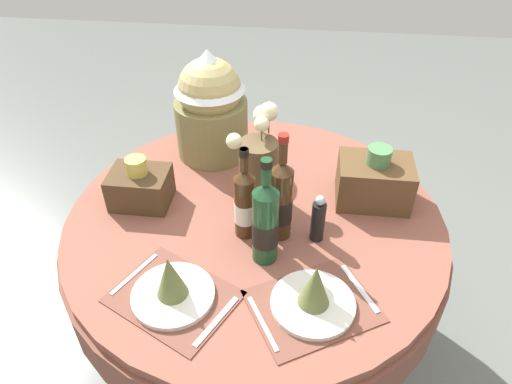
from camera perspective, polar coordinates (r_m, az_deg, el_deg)
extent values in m
plane|color=slate|center=(2.21, -0.10, -17.67)|extent=(8.00, 8.00, 0.00)
cylinder|color=brown|center=(1.65, -0.13, -3.42)|extent=(1.31, 1.31, 0.04)
cylinder|color=brown|center=(1.72, -0.13, -5.84)|extent=(1.33, 1.33, 0.16)
cylinder|color=black|center=(1.91, -0.12, -11.48)|extent=(0.12, 0.12, 0.68)
cylinder|color=black|center=(2.19, -0.11, -17.46)|extent=(0.71, 0.71, 0.03)
cube|color=brown|center=(1.41, -9.96, -12.41)|extent=(0.42, 0.38, 0.00)
cylinder|color=silver|center=(1.40, -10.00, -12.15)|extent=(0.24, 0.24, 0.02)
cone|color=#606B38|center=(1.34, -10.37, -10.03)|extent=(0.09, 0.09, 0.14)
cube|color=silver|center=(1.49, -14.51, -9.55)|extent=(0.10, 0.18, 0.00)
cube|color=silver|center=(1.34, -4.82, -15.29)|extent=(0.10, 0.18, 0.00)
cube|color=brown|center=(1.38, 6.87, -13.51)|extent=(0.42, 0.39, 0.00)
cylinder|color=silver|center=(1.37, 6.90, -13.25)|extent=(0.24, 0.24, 0.02)
cone|color=#606B38|center=(1.31, 7.16, -11.14)|extent=(0.09, 0.09, 0.14)
cube|color=silver|center=(1.33, 0.79, -15.57)|extent=(0.10, 0.17, 0.00)
cube|color=silver|center=(1.44, 12.42, -11.30)|extent=(0.11, 0.17, 0.00)
cylinder|color=brown|center=(1.64, 0.25, 2.52)|extent=(0.13, 0.13, 0.23)
sphere|color=beige|center=(1.60, 0.81, 9.33)|extent=(0.07, 0.07, 0.07)
cylinder|color=#4C7038|center=(1.62, 0.80, 7.92)|extent=(0.01, 0.01, 0.05)
sphere|color=beige|center=(1.59, 1.58, 9.72)|extent=(0.06, 0.06, 0.06)
cylinder|color=#4C7038|center=(1.61, 1.55, 8.08)|extent=(0.01, 0.01, 0.06)
sphere|color=beige|center=(1.56, 0.69, 8.22)|extent=(0.05, 0.05, 0.05)
cylinder|color=#4C7038|center=(1.58, 0.68, 7.02)|extent=(0.01, 0.01, 0.05)
sphere|color=beige|center=(1.50, -2.67, 6.18)|extent=(0.05, 0.05, 0.05)
cylinder|color=#4C7038|center=(1.52, -2.64, 5.17)|extent=(0.01, 0.01, 0.03)
cylinder|color=#422814|center=(1.50, -1.35, -1.81)|extent=(0.07, 0.07, 0.22)
cylinder|color=silver|center=(1.51, -1.34, -2.33)|extent=(0.07, 0.07, 0.08)
cone|color=#422814|center=(1.42, -1.42, 2.10)|extent=(0.07, 0.07, 0.03)
cylinder|color=#422814|center=(1.39, -1.46, 3.90)|extent=(0.03, 0.03, 0.08)
cylinder|color=black|center=(1.38, -1.48, 4.82)|extent=(0.03, 0.03, 0.02)
cylinder|color=#422814|center=(1.49, 3.02, -1.48)|extent=(0.07, 0.07, 0.26)
cylinder|color=black|center=(1.50, 2.99, -2.08)|extent=(0.08, 0.08, 0.09)
cone|color=#422814|center=(1.40, 3.21, 3.06)|extent=(0.07, 0.07, 0.03)
cylinder|color=#422814|center=(1.36, 3.31, 5.25)|extent=(0.03, 0.03, 0.10)
cylinder|color=maroon|center=(1.34, 3.36, 6.52)|extent=(0.03, 0.03, 0.02)
cylinder|color=#194223|center=(1.41, 1.13, -4.24)|extent=(0.08, 0.08, 0.26)
cylinder|color=black|center=(1.42, 1.12, -4.84)|extent=(0.08, 0.08, 0.09)
cone|color=#194223|center=(1.31, 1.21, 0.43)|extent=(0.08, 0.08, 0.04)
cylinder|color=#194223|center=(1.28, 1.25, 2.47)|extent=(0.03, 0.03, 0.08)
cylinder|color=black|center=(1.26, 1.26, 3.50)|extent=(0.03, 0.03, 0.02)
cylinder|color=black|center=(1.52, 7.51, -3.57)|extent=(0.05, 0.05, 0.14)
sphere|color=#B7B7BC|center=(1.46, 7.79, -1.01)|extent=(0.03, 0.03, 0.03)
cylinder|color=olive|center=(1.90, -5.34, 7.79)|extent=(0.29, 0.29, 0.23)
sphere|color=tan|center=(1.83, -5.65, 12.24)|extent=(0.24, 0.24, 0.24)
cone|color=silver|center=(1.79, -5.81, 14.49)|extent=(0.27, 0.27, 0.16)
cube|color=#47331E|center=(1.71, -13.82, 0.53)|extent=(0.20, 0.16, 0.13)
cylinder|color=gold|center=(1.65, -14.30, 3.06)|extent=(0.07, 0.07, 0.06)
cube|color=brown|center=(1.71, 14.10, 1.21)|extent=(0.25, 0.18, 0.16)
cylinder|color=#4C7F4C|center=(1.65, 14.68, 4.25)|extent=(0.08, 0.08, 0.06)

